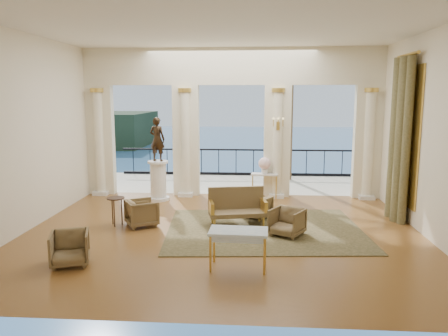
# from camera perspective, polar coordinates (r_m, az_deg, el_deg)

# --- Properties ---
(floor) EXTENTS (9.00, 9.00, 0.00)m
(floor) POSITION_cam_1_polar(r_m,az_deg,el_deg) (10.01, -0.24, -8.52)
(floor) COLOR #553311
(floor) RESTS_ON ground
(room_walls) EXTENTS (9.00, 9.00, 9.00)m
(room_walls) POSITION_cam_1_polar(r_m,az_deg,el_deg) (8.41, -0.82, 8.02)
(room_walls) COLOR white
(room_walls) RESTS_ON ground
(arcade) EXTENTS (9.00, 0.56, 4.50)m
(arcade) POSITION_cam_1_polar(r_m,az_deg,el_deg) (13.35, 0.97, 7.27)
(arcade) COLOR #F9EFCD
(arcade) RESTS_ON ground
(terrace) EXTENTS (10.00, 3.60, 0.10)m
(terrace) POSITION_cam_1_polar(r_m,az_deg,el_deg) (15.63, 1.33, -2.15)
(terrace) COLOR beige
(terrace) RESTS_ON ground
(balustrade) EXTENTS (9.00, 0.06, 1.03)m
(balustrade) POSITION_cam_1_polar(r_m,az_deg,el_deg) (17.12, 1.58, 0.43)
(balustrade) COLOR black
(balustrade) RESTS_ON terrace
(palm_tree) EXTENTS (2.00, 2.00, 4.50)m
(palm_tree) POSITION_cam_1_polar(r_m,az_deg,el_deg) (16.18, 8.80, 12.88)
(palm_tree) COLOR #4C3823
(palm_tree) RESTS_ON terrace
(headland) EXTENTS (22.00, 18.00, 6.00)m
(headland) POSITION_cam_1_polar(r_m,az_deg,el_deg) (85.44, -17.15, 4.93)
(headland) COLOR black
(headland) RESTS_ON sea
(sea) EXTENTS (160.00, 160.00, 0.00)m
(sea) POSITION_cam_1_polar(r_m,az_deg,el_deg) (70.09, 3.38, 1.96)
(sea) COLOR #27568F
(sea) RESTS_ON ground
(curtain) EXTENTS (0.33, 1.40, 4.09)m
(curtain) POSITION_cam_1_polar(r_m,az_deg,el_deg) (11.62, 21.96, 3.48)
(curtain) COLOR brown
(curtain) RESTS_ON ground
(window_frame) EXTENTS (0.04, 1.60, 3.40)m
(window_frame) POSITION_cam_1_polar(r_m,az_deg,el_deg) (11.67, 22.86, 3.84)
(window_frame) COLOR gold
(window_frame) RESTS_ON room_walls
(wall_sconce) EXTENTS (0.30, 0.11, 0.33)m
(wall_sconce) POSITION_cam_1_polar(r_m,az_deg,el_deg) (13.05, 7.07, 5.59)
(wall_sconce) COLOR gold
(wall_sconce) RESTS_ON arcade
(rug) EXTENTS (4.73, 3.82, 0.02)m
(rug) POSITION_cam_1_polar(r_m,az_deg,el_deg) (10.30, 5.31, -7.98)
(rug) COLOR #313419
(rug) RESTS_ON ground
(armchair_a) EXTENTS (0.84, 0.81, 0.69)m
(armchair_a) POSITION_cam_1_polar(r_m,az_deg,el_deg) (8.62, -19.50, -9.66)
(armchair_a) COLOR #4C3B20
(armchair_a) RESTS_ON ground
(armchair_b) EXTENTS (0.88, 0.87, 0.68)m
(armchair_b) POSITION_cam_1_polar(r_m,az_deg,el_deg) (9.86, 8.24, -6.83)
(armchair_b) COLOR #4C3B20
(armchair_b) RESTS_ON ground
(armchair_c) EXTENTS (0.81, 0.82, 0.63)m
(armchair_c) POSITION_cam_1_polar(r_m,az_deg,el_deg) (11.18, 4.34, -4.95)
(armchair_c) COLOR #4C3B20
(armchair_c) RESTS_ON ground
(armchair_d) EXTENTS (0.90, 0.91, 0.70)m
(armchair_d) POSITION_cam_1_polar(r_m,az_deg,el_deg) (10.66, -10.68, -5.61)
(armchair_d) COLOR #4C3B20
(armchair_d) RESTS_ON ground
(settee) EXTENTS (1.45, 0.85, 0.90)m
(settee) POSITION_cam_1_polar(r_m,az_deg,el_deg) (10.56, 1.71, -5.05)
(settee) COLOR #4C3B20
(settee) RESTS_ON ground
(game_table) EXTENTS (1.07, 0.62, 0.72)m
(game_table) POSITION_cam_1_polar(r_m,az_deg,el_deg) (7.89, 1.90, -8.62)
(game_table) COLOR #A4C0D4
(game_table) RESTS_ON ground
(pedestal) EXTENTS (0.64, 0.64, 1.18)m
(pedestal) POSITION_cam_1_polar(r_m,az_deg,el_deg) (13.14, -8.58, -1.72)
(pedestal) COLOR silver
(pedestal) RESTS_ON ground
(statue) EXTENTS (0.54, 0.43, 1.29)m
(statue) POSITION_cam_1_polar(r_m,az_deg,el_deg) (12.96, -8.72, 3.74)
(statue) COLOR black
(statue) RESTS_ON pedestal
(console_table) EXTENTS (0.82, 0.39, 0.76)m
(console_table) POSITION_cam_1_polar(r_m,az_deg,el_deg) (13.28, 5.30, -1.28)
(console_table) COLOR silver
(console_table) RESTS_ON ground
(urn) EXTENTS (0.37, 0.37, 0.50)m
(urn) POSITION_cam_1_polar(r_m,az_deg,el_deg) (13.21, 5.33, 0.48)
(urn) COLOR white
(urn) RESTS_ON console_table
(side_table) EXTENTS (0.42, 0.42, 0.68)m
(side_table) POSITION_cam_1_polar(r_m,az_deg,el_deg) (10.78, -13.96, -4.27)
(side_table) COLOR black
(side_table) RESTS_ON ground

